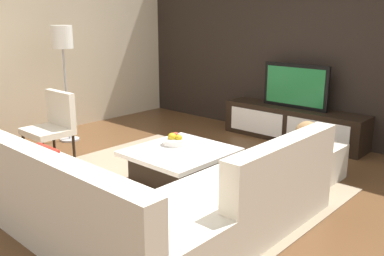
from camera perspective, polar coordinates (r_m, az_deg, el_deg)
name	(u,v)px	position (r m, az deg, el deg)	size (l,w,h in m)	color
ground_plane	(181,187)	(4.59, -1.56, -8.04)	(14.00, 14.00, 0.00)	brown
feature_wall_back	(308,44)	(6.46, 15.55, 10.93)	(6.40, 0.12, 2.80)	black
side_wall_left	(39,43)	(6.95, -20.12, 10.83)	(0.12, 5.20, 2.80)	beige
area_rug	(174,184)	(4.65, -2.46, -7.66)	(3.18, 2.51, 0.01)	gray
media_console	(293,124)	(6.37, 13.58, 0.50)	(2.15, 0.49, 0.50)	black
television	(295,86)	(6.25, 13.90, 5.56)	(1.02, 0.06, 0.64)	black
sectional_couch	(152,203)	(3.58, -5.53, -10.09)	(2.41, 2.34, 0.83)	beige
coffee_table	(180,165)	(4.65, -1.61, -5.08)	(0.98, 1.05, 0.38)	black
accent_chair_near	(54,122)	(5.64, -18.34, 0.84)	(0.57, 0.50, 0.87)	black
floor_lamp	(63,45)	(6.30, -17.22, 10.69)	(0.30, 0.30, 1.67)	#A5A5AA
ottoman	(305,162)	(4.93, 15.15, -4.44)	(0.70, 0.70, 0.40)	beige
fruit_bowl	(175,140)	(4.77, -2.35, -1.67)	(0.28, 0.28, 0.14)	silver
decorative_ball	(307,133)	(4.83, 15.42, -0.67)	(0.27, 0.27, 0.27)	#997247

